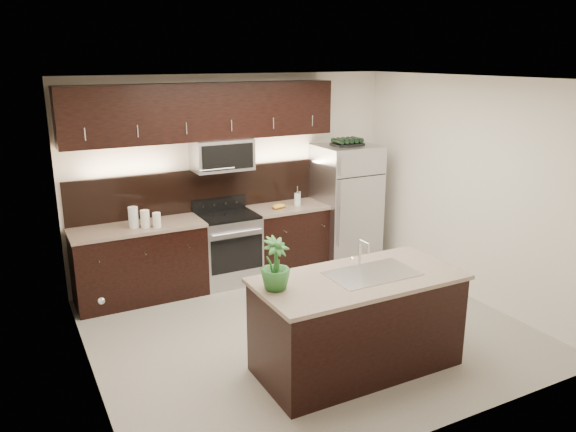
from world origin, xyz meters
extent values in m
plane|color=gray|center=(0.00, 0.00, 0.00)|extent=(4.50, 4.50, 0.00)
cube|color=silver|center=(0.00, 2.00, 1.35)|extent=(4.50, 0.02, 2.70)
cube|color=silver|center=(0.00, -2.00, 1.35)|extent=(4.50, 0.02, 2.70)
cube|color=silver|center=(-2.25, 0.00, 1.35)|extent=(0.02, 4.00, 2.70)
cube|color=silver|center=(2.25, 0.00, 1.35)|extent=(0.02, 4.00, 2.70)
cube|color=white|center=(0.00, 0.00, 2.70)|extent=(4.50, 4.00, 0.02)
cube|color=white|center=(-2.23, -0.80, 1.01)|extent=(0.04, 0.80, 2.02)
sphere|color=silver|center=(-2.20, -0.48, 1.00)|extent=(0.06, 0.06, 0.06)
cube|color=black|center=(-2.24, 0.75, 1.65)|extent=(0.01, 0.32, 0.46)
cube|color=white|center=(-2.23, 0.75, 1.65)|extent=(0.00, 0.24, 0.36)
cube|color=black|center=(-1.42, 1.69, 0.45)|extent=(1.57, 0.62, 0.90)
cube|color=black|center=(0.71, 1.69, 0.45)|extent=(1.16, 0.62, 0.90)
cube|color=#B2B2B7|center=(-0.25, 1.69, 0.45)|extent=(0.76, 0.62, 0.90)
cube|color=black|center=(-0.25, 1.69, 0.92)|extent=(0.76, 0.60, 0.03)
cube|color=tan|center=(-1.42, 1.69, 0.92)|extent=(1.59, 0.65, 0.04)
cube|color=tan|center=(0.71, 1.69, 0.92)|extent=(1.18, 0.65, 0.04)
cube|color=black|center=(-0.46, 1.99, 1.22)|extent=(3.49, 0.02, 0.56)
cube|color=#B2B2B7|center=(-0.25, 1.80, 1.70)|extent=(0.76, 0.40, 0.40)
cube|color=black|center=(-0.46, 1.83, 2.25)|extent=(3.49, 0.33, 0.70)
cube|color=black|center=(0.04, -0.89, 0.45)|extent=(1.90, 0.90, 0.90)
cube|color=tan|center=(0.04, -0.89, 0.92)|extent=(1.96, 0.96, 0.04)
cube|color=silver|center=(0.19, -0.89, 0.95)|extent=(0.84, 0.50, 0.01)
cylinder|color=silver|center=(0.19, -0.68, 1.06)|extent=(0.03, 0.03, 0.24)
cylinder|color=silver|center=(0.19, -0.75, 1.21)|extent=(0.02, 0.14, 0.02)
cylinder|color=silver|center=(0.19, -0.82, 1.16)|extent=(0.02, 0.02, 0.10)
cube|color=#B2B2B7|center=(1.55, 1.63, 0.86)|extent=(0.83, 0.75, 1.71)
cube|color=black|center=(1.55, 1.63, 1.73)|extent=(0.42, 0.26, 0.03)
cylinder|color=black|center=(1.39, 1.63, 1.78)|extent=(0.07, 0.24, 0.07)
cylinder|color=black|center=(1.47, 1.63, 1.78)|extent=(0.07, 0.24, 0.07)
cylinder|color=black|center=(1.55, 1.63, 1.78)|extent=(0.07, 0.24, 0.07)
cylinder|color=black|center=(1.63, 1.63, 1.78)|extent=(0.07, 0.24, 0.07)
cylinder|color=black|center=(1.71, 1.63, 1.78)|extent=(0.07, 0.24, 0.07)
imported|color=#275E25|center=(-0.78, -0.79, 1.17)|extent=(0.34, 0.34, 0.47)
cylinder|color=silver|center=(-1.46, 1.64, 1.07)|extent=(0.12, 0.12, 0.25)
cylinder|color=white|center=(-1.33, 1.58, 1.05)|extent=(0.11, 0.11, 0.21)
cylinder|color=white|center=(-1.21, 1.52, 1.03)|extent=(0.10, 0.10, 0.18)
cylinder|color=silver|center=(0.77, 1.64, 1.03)|extent=(0.09, 0.09, 0.18)
cylinder|color=silver|center=(0.77, 1.64, 1.13)|extent=(0.09, 0.09, 0.02)
cylinder|color=silver|center=(0.77, 1.64, 1.17)|extent=(0.01, 0.01, 0.07)
ellipsoid|color=gold|center=(0.41, 1.61, 0.97)|extent=(0.23, 0.20, 0.06)
camera|label=1|loc=(-2.80, -4.89, 2.91)|focal=35.00mm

